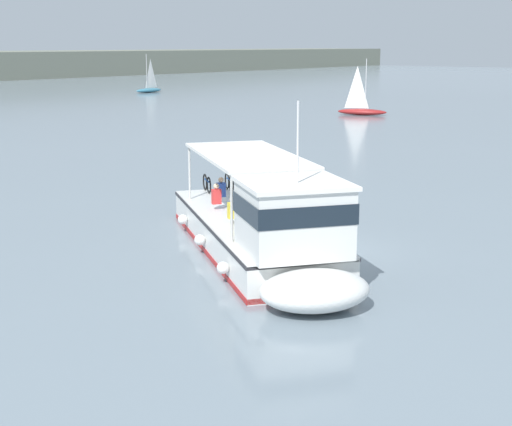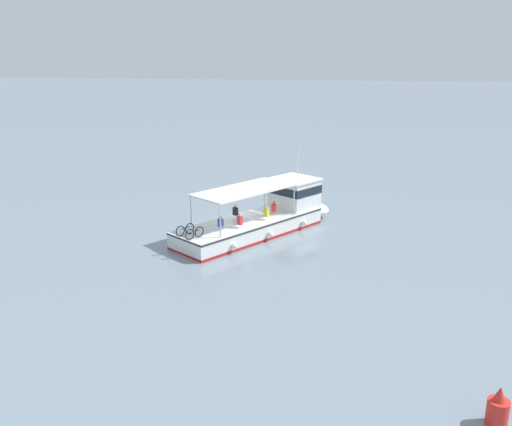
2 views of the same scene
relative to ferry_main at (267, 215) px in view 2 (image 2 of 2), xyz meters
name	(u,v)px [view 2 (image 2 of 2)]	position (x,y,z in m)	size (l,w,h in m)	color
ground_plane	(234,226)	(2.37, -0.51, -1.02)	(400.00, 400.00, 0.00)	gray
ferry_main	(267,215)	(0.00, 0.00, 0.00)	(9.83, 12.18, 5.32)	white
channel_buoy	(498,410)	(-10.34, 18.48, -0.45)	(0.70, 0.70, 1.40)	red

